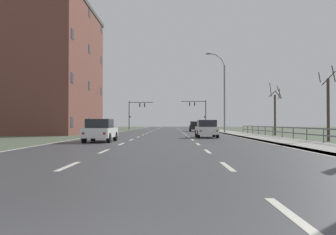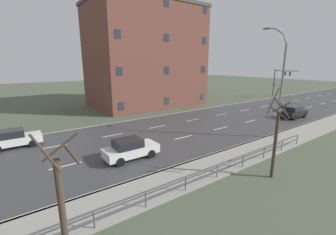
{
  "view_description": "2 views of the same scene",
  "coord_description": "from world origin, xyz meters",
  "px_view_note": "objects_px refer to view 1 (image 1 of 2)",
  "views": [
    {
      "loc": [
        0.68,
        -2.73,
        1.29
      ],
      "look_at": [
        0.15,
        61.17,
        2.35
      ],
      "focal_mm": 36.95,
      "sensor_mm": 36.0,
      "label": 1
    },
    {
      "loc": [
        18.55,
        20.83,
        7.08
      ],
      "look_at": [
        0.0,
        34.22,
        1.59
      ],
      "focal_mm": 24.23,
      "sensor_mm": 36.0,
      "label": 2
    }
  ],
  "objects_px": {
    "car_far_left": "(195,126)",
    "brick_building": "(41,69)",
    "car_near_right": "(100,130)",
    "car_mid_centre": "(207,129)",
    "traffic_signal_right": "(200,109)",
    "street_lamp_midground": "(223,94)",
    "traffic_signal_left": "(135,110)"
  },
  "relations": [
    {
      "from": "car_far_left",
      "to": "brick_building",
      "type": "distance_m",
      "value": 24.11
    },
    {
      "from": "car_near_right",
      "to": "car_mid_centre",
      "type": "bearing_deg",
      "value": 41.72
    },
    {
      "from": "traffic_signal_right",
      "to": "car_far_left",
      "type": "bearing_deg",
      "value": -96.96
    },
    {
      "from": "traffic_signal_right",
      "to": "street_lamp_midground",
      "type": "bearing_deg",
      "value": -88.28
    },
    {
      "from": "traffic_signal_right",
      "to": "car_mid_centre",
      "type": "distance_m",
      "value": 41.11
    },
    {
      "from": "car_far_left",
      "to": "brick_building",
      "type": "height_order",
      "value": "brick_building"
    },
    {
      "from": "traffic_signal_right",
      "to": "car_near_right",
      "type": "height_order",
      "value": "traffic_signal_right"
    },
    {
      "from": "traffic_signal_left",
      "to": "car_near_right",
      "type": "distance_m",
      "value": 47.29
    },
    {
      "from": "street_lamp_midground",
      "to": "brick_building",
      "type": "xyz_separation_m",
      "value": [
        -23.3,
        -0.83,
        3.15
      ]
    },
    {
      "from": "traffic_signal_left",
      "to": "car_near_right",
      "type": "height_order",
      "value": "traffic_signal_left"
    },
    {
      "from": "traffic_signal_right",
      "to": "car_near_right",
      "type": "distance_m",
      "value": 49.24
    },
    {
      "from": "car_mid_centre",
      "to": "brick_building",
      "type": "relative_size",
      "value": 0.23
    },
    {
      "from": "street_lamp_midground",
      "to": "car_far_left",
      "type": "bearing_deg",
      "value": 106.78
    },
    {
      "from": "brick_building",
      "to": "car_near_right",
      "type": "bearing_deg",
      "value": -59.73
    },
    {
      "from": "car_near_right",
      "to": "traffic_signal_right",
      "type": "bearing_deg",
      "value": 77.65
    },
    {
      "from": "car_mid_centre",
      "to": "brick_building",
      "type": "bearing_deg",
      "value": 146.88
    },
    {
      "from": "traffic_signal_left",
      "to": "brick_building",
      "type": "distance_m",
      "value": 28.89
    },
    {
      "from": "car_far_left",
      "to": "brick_building",
      "type": "bearing_deg",
      "value": -150.97
    },
    {
      "from": "car_far_left",
      "to": "traffic_signal_left",
      "type": "bearing_deg",
      "value": 125.75
    },
    {
      "from": "traffic_signal_right",
      "to": "brick_building",
      "type": "relative_size",
      "value": 0.34
    },
    {
      "from": "street_lamp_midground",
      "to": "car_mid_centre",
      "type": "relative_size",
      "value": 2.52
    },
    {
      "from": "street_lamp_midground",
      "to": "traffic_signal_right",
      "type": "distance_m",
      "value": 27.06
    },
    {
      "from": "car_mid_centre",
      "to": "street_lamp_midground",
      "type": "bearing_deg",
      "value": 75.74
    },
    {
      "from": "traffic_signal_left",
      "to": "street_lamp_midground",
      "type": "bearing_deg",
      "value": -61.72
    },
    {
      "from": "street_lamp_midground",
      "to": "traffic_signal_left",
      "type": "xyz_separation_m",
      "value": [
        -14.11,
        26.23,
        -1.06
      ]
    },
    {
      "from": "car_near_right",
      "to": "car_far_left",
      "type": "height_order",
      "value": "same"
    },
    {
      "from": "car_mid_centre",
      "to": "brick_building",
      "type": "distance_m",
      "value": 24.75
    },
    {
      "from": "car_near_right",
      "to": "street_lamp_midground",
      "type": "bearing_deg",
      "value": 61.29
    },
    {
      "from": "traffic_signal_left",
      "to": "car_mid_centre",
      "type": "relative_size",
      "value": 1.42
    },
    {
      "from": "street_lamp_midground",
      "to": "traffic_signal_left",
      "type": "bearing_deg",
      "value": 118.28
    },
    {
      "from": "brick_building",
      "to": "traffic_signal_left",
      "type": "bearing_deg",
      "value": 71.24
    },
    {
      "from": "traffic_signal_right",
      "to": "brick_building",
      "type": "height_order",
      "value": "brick_building"
    }
  ]
}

